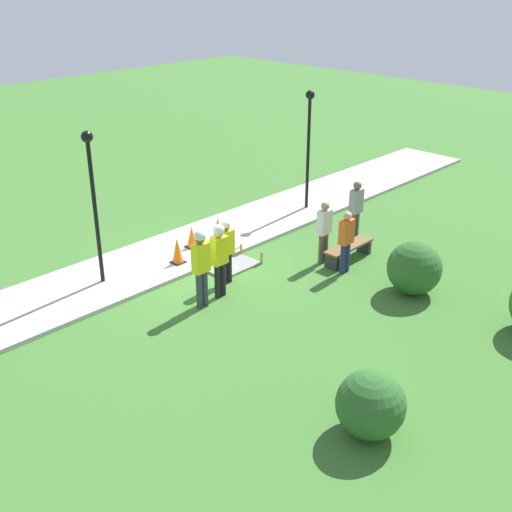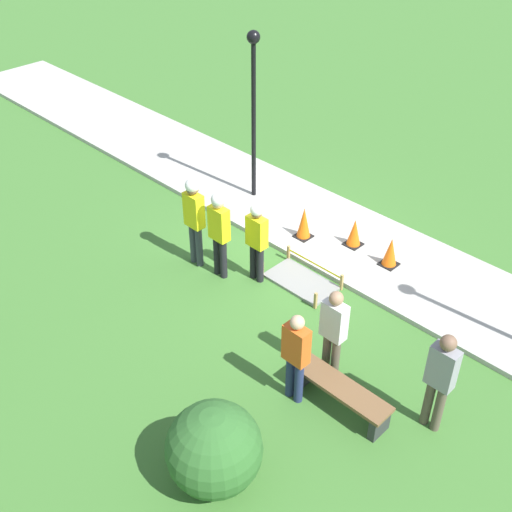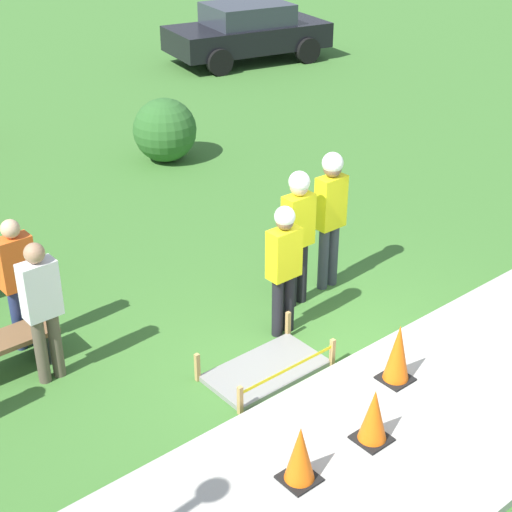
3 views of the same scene
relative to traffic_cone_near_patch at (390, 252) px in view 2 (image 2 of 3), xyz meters
name	(u,v)px [view 2 (image 2 of 3)]	position (x,y,z in m)	size (l,w,h in m)	color
ground_plane	(289,257)	(1.68, 1.09, -0.41)	(60.00, 60.00, 0.00)	#3D702D
sidewalk	(328,230)	(1.68, -0.17, -0.36)	(28.00, 2.52, 0.10)	#ADAAA3
wet_concrete_patch	(301,281)	(0.93, 1.57, -0.37)	(1.41, 0.82, 0.35)	gray
traffic_cone_near_patch	(390,252)	(0.00, 0.00, 0.00)	(0.34, 0.34, 0.62)	black
traffic_cone_far_patch	(354,233)	(0.93, -0.06, -0.01)	(0.34, 0.34, 0.61)	black
traffic_cone_sidewalk_edge	(304,223)	(1.86, 0.45, 0.04)	(0.34, 0.34, 0.71)	black
park_bench	(341,393)	(-1.55, 3.48, -0.09)	(1.64, 0.44, 0.45)	#2D2D33
worker_supervisor	(194,213)	(2.87, 2.55, 0.77)	(0.40, 0.28, 1.93)	#383D47
worker_assistant	(257,236)	(1.64, 2.08, 0.60)	(0.40, 0.25, 1.70)	black
worker_trainee	(219,227)	(2.24, 2.48, 0.71)	(0.40, 0.27, 1.86)	black
bystander_in_orange_shirt	(296,354)	(-0.90, 3.83, 0.54)	(0.40, 0.22, 1.67)	navy
bystander_in_gray_shirt	(333,330)	(-0.99, 3.05, 0.56)	(0.40, 0.22, 1.71)	brown
bystander_in_white_shirt	(440,377)	(-2.72, 2.81, 0.62)	(0.40, 0.24, 1.80)	brown
lamppost_near	(254,92)	(3.85, -0.07, 2.18)	(0.28, 0.28, 3.79)	black
shrub_rounded_near	(214,449)	(-1.14, 5.70, 0.25)	(1.32, 1.32, 1.32)	#2D6028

